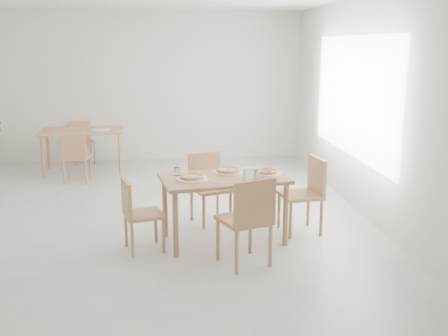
{
  "coord_description": "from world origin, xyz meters",
  "views": [
    {
      "loc": [
        0.55,
        -6.59,
        2.17
      ],
      "look_at": [
        1.1,
        -0.99,
        0.85
      ],
      "focal_mm": 42.0,
      "sensor_mm": 36.0,
      "label": 1
    }
  ],
  "objects": [
    {
      "name": "plate_empty",
      "position": [
        -0.68,
        2.51,
        0.76
      ],
      "size": [
        0.31,
        0.31,
        0.02
      ],
      "primitive_type": "cylinder",
      "color": "white",
      "rests_on": "second_table"
    },
    {
      "name": "chair_south",
      "position": [
        1.27,
        -1.72,
        0.53
      ],
      "size": [
        0.6,
        0.6,
        0.92
      ],
      "rotation": [
        0.0,
        0.0,
        3.54
      ],
      "color": "tan",
      "rests_on": "ground"
    },
    {
      "name": "pizza_mushroom",
      "position": [
        0.75,
        -1.09,
        0.78
      ],
      "size": [
        0.33,
        0.33,
        0.03
      ],
      "rotation": [
        0.0,
        0.0,
        0.32
      ],
      "color": "#E9BF6D",
      "rests_on": "plate_mushroom"
    },
    {
      "name": "main_table",
      "position": [
        1.1,
        -0.99,
        0.66
      ],
      "size": [
        1.49,
        1.01,
        0.75
      ],
      "rotation": [
        0.0,
        0.0,
        0.18
      ],
      "color": "#A87A56",
      "rests_on": "ground"
    },
    {
      "name": "chair_back_s",
      "position": [
        -1.01,
        1.79,
        0.47
      ],
      "size": [
        0.43,
        0.43,
        0.82
      ],
      "rotation": [
        0.0,
        0.0,
        3.07
      ],
      "color": "tan",
      "rests_on": "ground"
    },
    {
      "name": "plate_margherita",
      "position": [
        1.17,
        -0.81,
        0.76
      ],
      "size": [
        0.33,
        0.33,
        0.02
      ],
      "primitive_type": "cylinder",
      "color": "white",
      "rests_on": "main_table"
    },
    {
      "name": "fork_b",
      "position": [
        0.82,
        -0.78,
        0.75
      ],
      "size": [
        0.02,
        0.2,
        0.01
      ],
      "primitive_type": "cube",
      "rotation": [
        0.0,
        0.0,
        -0.01
      ],
      "color": "silver",
      "rests_on": "main_table"
    },
    {
      "name": "room",
      "position": [
        2.98,
        0.3,
        1.5
      ],
      "size": [
        7.28,
        7.0,
        7.0
      ],
      "color": "beige",
      "rests_on": "ground"
    },
    {
      "name": "tumbler_a",
      "position": [
        1.44,
        -1.13,
        0.8
      ],
      "size": [
        0.07,
        0.07,
        0.1
      ],
      "primitive_type": "cylinder",
      "color": "white",
      "rests_on": "main_table"
    },
    {
      "name": "chair_back_n",
      "position": [
        -1.15,
        3.36,
        0.45
      ],
      "size": [
        0.49,
        0.49,
        0.78
      ],
      "rotation": [
        0.0,
        0.0,
        0.35
      ],
      "color": "tan",
      "rests_on": "ground"
    },
    {
      "name": "pizza_pepperoni",
      "position": [
        1.6,
        -0.91,
        0.78
      ],
      "size": [
        0.25,
        0.25,
        0.03
      ],
      "rotation": [
        0.0,
        0.0,
        -0.0
      ],
      "color": "#E9BF6D",
      "rests_on": "plate_pepperoni"
    },
    {
      "name": "chair_east",
      "position": [
        2.11,
        -0.78,
        0.52
      ],
      "size": [
        0.5,
        0.5,
        0.9
      ],
      "rotation": [
        0.0,
        0.0,
        -1.42
      ],
      "color": "tan",
      "rests_on": "ground"
    },
    {
      "name": "chair_west",
      "position": [
        0.15,
        -1.2,
        0.46
      ],
      "size": [
        0.48,
        0.48,
        0.79
      ],
      "rotation": [
        0.0,
        0.0,
        1.84
      ],
      "color": "tan",
      "rests_on": "ground"
    },
    {
      "name": "pizza_margherita",
      "position": [
        1.17,
        -0.81,
        0.78
      ],
      "size": [
        0.36,
        0.36,
        0.03
      ],
      "rotation": [
        0.0,
        0.0,
        0.35
      ],
      "color": "#E9BF6D",
      "rests_on": "plate_margherita"
    },
    {
      "name": "plate_mushroom",
      "position": [
        0.75,
        -1.09,
        0.76
      ],
      "size": [
        0.35,
        0.35,
        0.02
      ],
      "primitive_type": "cylinder",
      "color": "white",
      "rests_on": "main_table"
    },
    {
      "name": "napkin_holder",
      "position": [
        1.35,
        -1.18,
        0.82
      ],
      "size": [
        0.14,
        0.12,
        0.14
      ],
      "rotation": [
        0.0,
        0.0,
        0.57
      ],
      "color": "silver",
      "rests_on": "main_table"
    },
    {
      "name": "second_table",
      "position": [
        -1.01,
        2.56,
        0.66
      ],
      "size": [
        1.47,
        0.92,
        0.75
      ],
      "rotation": [
        0.0,
        0.0,
        0.08
      ],
      "color": "tan",
      "rests_on": "ground"
    },
    {
      "name": "tumbler_b",
      "position": [
        0.58,
        -0.88,
        0.8
      ],
      "size": [
        0.07,
        0.07,
        0.09
      ],
      "primitive_type": "cylinder",
      "color": "white",
      "rests_on": "main_table"
    },
    {
      "name": "plate_pepperoni",
      "position": [
        1.6,
        -0.91,
        0.76
      ],
      "size": [
        0.32,
        0.32,
        0.02
      ],
      "primitive_type": "cylinder",
      "color": "white",
      "rests_on": "main_table"
    },
    {
      "name": "chair_north",
      "position": [
        0.97,
        -0.28,
        0.5
      ],
      "size": [
        0.55,
        0.55,
        0.86
      ],
      "rotation": [
        0.0,
        0.0,
        0.37
      ],
      "color": "tan",
      "rests_on": "ground"
    },
    {
      "name": "fork_a",
      "position": [
        0.98,
        -1.24,
        0.75
      ],
      "size": [
        0.1,
        0.17,
        0.01
      ],
      "primitive_type": "cube",
      "rotation": [
        0.0,
        0.0,
        0.48
      ],
      "color": "silver",
      "rests_on": "main_table"
    }
  ]
}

